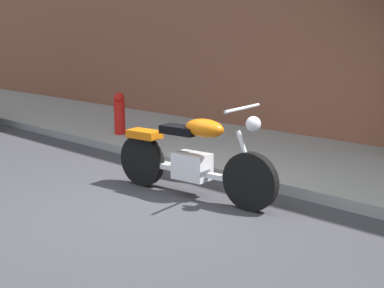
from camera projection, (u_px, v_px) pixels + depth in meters
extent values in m
plane|color=#38383D|center=(150.00, 209.00, 5.75)|extent=(60.00, 60.00, 0.00)
cube|color=#979797|center=(290.00, 158.00, 7.80)|extent=(25.97, 2.86, 0.14)
cylinder|color=black|center=(250.00, 182.00, 5.65)|extent=(0.68, 0.18, 0.67)
cylinder|color=black|center=(142.00, 160.00, 6.60)|extent=(0.68, 0.18, 0.67)
cube|color=silver|center=(192.00, 166.00, 6.12)|extent=(0.47, 0.33, 0.32)
cube|color=silver|center=(192.00, 172.00, 6.13)|extent=(1.46, 0.25, 0.06)
ellipsoid|color=#D1660C|center=(204.00, 128.00, 5.91)|extent=(0.55, 0.32, 0.22)
cube|color=black|center=(180.00, 130.00, 6.13)|extent=(0.50, 0.29, 0.10)
cube|color=#D1660C|center=(144.00, 134.00, 6.49)|extent=(0.46, 0.29, 0.10)
cylinder|color=silver|center=(246.00, 156.00, 5.63)|extent=(0.28, 0.08, 0.58)
cylinder|color=silver|center=(243.00, 108.00, 5.55)|extent=(0.12, 0.70, 0.04)
sphere|color=silver|center=(253.00, 124.00, 5.50)|extent=(0.17, 0.17, 0.17)
cylinder|color=silver|center=(184.00, 168.00, 6.41)|extent=(0.81, 0.18, 0.09)
cylinder|color=red|center=(120.00, 121.00, 9.29)|extent=(0.20, 0.20, 0.75)
sphere|color=red|center=(119.00, 98.00, 9.20)|extent=(0.19, 0.19, 0.19)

